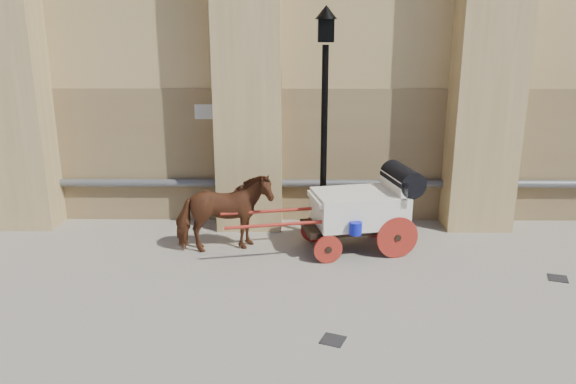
{
  "coord_description": "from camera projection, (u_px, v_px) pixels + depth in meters",
  "views": [
    {
      "loc": [
        -0.05,
        -8.3,
        4.23
      ],
      "look_at": [
        -0.15,
        2.13,
        1.2
      ],
      "focal_mm": 35.0,
      "sensor_mm": 36.0,
      "label": 1
    }
  ],
  "objects": [
    {
      "name": "ground",
      "position": [
        296.0,
        299.0,
        9.15
      ],
      "size": [
        90.0,
        90.0,
        0.0
      ],
      "primitive_type": "plane",
      "color": "gray",
      "rests_on": "ground"
    },
    {
      "name": "horse",
      "position": [
        224.0,
        213.0,
        10.94
      ],
      "size": [
        2.0,
        1.3,
        1.56
      ],
      "primitive_type": "imported",
      "rotation": [
        0.0,
        0.0,
        1.84
      ],
      "color": "brown",
      "rests_on": "ground"
    },
    {
      "name": "carriage",
      "position": [
        366.0,
        206.0,
        11.02
      ],
      "size": [
        3.93,
        1.77,
        1.67
      ],
      "rotation": [
        0.0,
        0.0,
        0.21
      ],
      "color": "black",
      "rests_on": "ground"
    },
    {
      "name": "street_lamp",
      "position": [
        324.0,
        119.0,
        11.3
      ],
      "size": [
        0.44,
        0.44,
        4.68
      ],
      "color": "black",
      "rests_on": "ground"
    },
    {
      "name": "drain_grate_near",
      "position": [
        333.0,
        340.0,
        7.93
      ],
      "size": [
        0.42,
        0.42,
        0.01
      ],
      "primitive_type": "cube",
      "rotation": [
        0.0,
        0.0,
        -0.38
      ],
      "color": "black",
      "rests_on": "ground"
    },
    {
      "name": "drain_grate_far",
      "position": [
        558.0,
        278.0,
        9.9
      ],
      "size": [
        0.4,
        0.4,
        0.01
      ],
      "primitive_type": "cube",
      "rotation": [
        0.0,
        0.0,
        -0.31
      ],
      "color": "black",
      "rests_on": "ground"
    }
  ]
}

